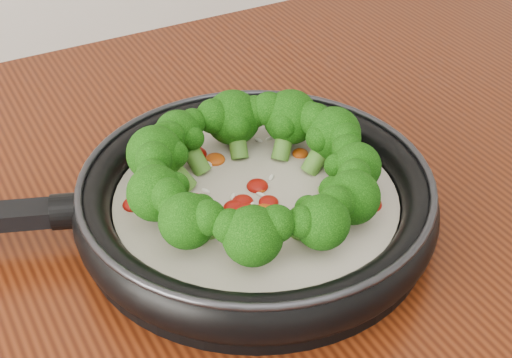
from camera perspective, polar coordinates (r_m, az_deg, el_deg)
skillet at (r=0.64m, az=-0.26°, el=-1.13°), size 0.50×0.39×0.09m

